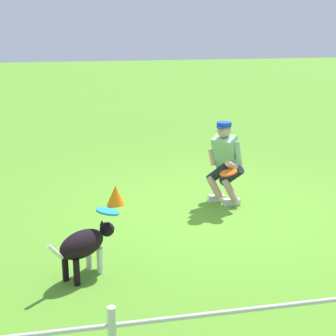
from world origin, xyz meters
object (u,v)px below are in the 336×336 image
object	(u,v)px
frisbee_flying	(108,212)
frisbee_held	(228,173)
dog	(85,244)
person	(225,160)
training_cone	(116,195)

from	to	relation	value
frisbee_flying	frisbee_held	size ratio (longest dim) A/B	1.03
dog	frisbee_flying	size ratio (longest dim) A/B	3.02
frisbee_flying	person	bearing A→B (deg)	-137.95
person	training_cone	xyz separation A→B (m)	(1.66, -0.28, -0.54)
dog	frisbee_held	distance (m)	2.68
dog	frisbee_flying	world-z (taller)	frisbee_flying
person	frisbee_flying	distance (m)	2.64
frisbee_flying	dog	bearing A→B (deg)	33.01
dog	training_cone	world-z (taller)	dog
dog	training_cone	size ratio (longest dim) A/B	2.59
frisbee_flying	training_cone	distance (m)	2.13
frisbee_flying	frisbee_held	xyz separation A→B (m)	(-1.89, -1.38, -0.06)
person	training_cone	size ratio (longest dim) A/B	4.18
frisbee_flying	training_cone	bearing A→B (deg)	-98.30
frisbee_flying	training_cone	world-z (taller)	frisbee_flying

